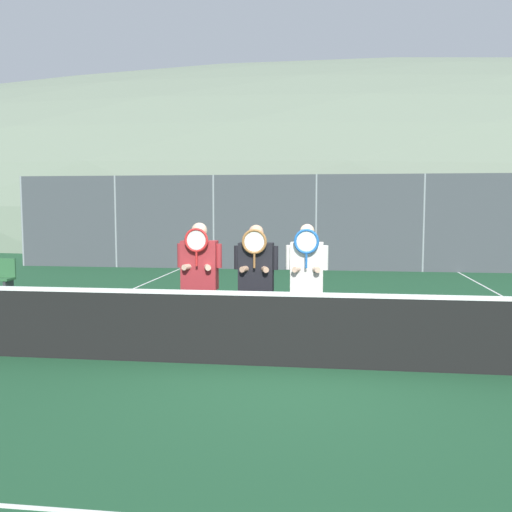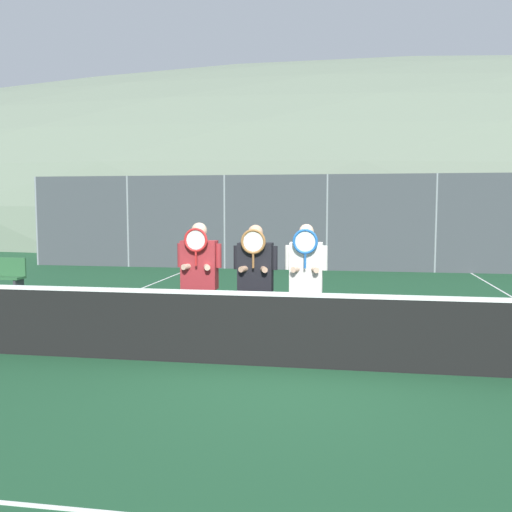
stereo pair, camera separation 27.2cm
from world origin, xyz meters
name	(u,v)px [view 1 (the left image)]	position (x,y,z in m)	size (l,w,h in m)	color
ground_plane	(291,367)	(0.00, 0.00, 0.00)	(120.00, 120.00, 0.00)	#1E4C2D
hill_distant	(327,223)	(0.00, 53.44, 0.00)	(141.62, 78.68, 27.54)	slate
clubhouse_building	(363,205)	(1.90, 19.94, 1.96)	(14.96, 5.50, 3.87)	beige
fence_back	(316,223)	(0.00, 10.43, 1.45)	(19.01, 0.06, 2.90)	gray
tennis_net	(292,329)	(0.00, 0.00, 0.48)	(11.24, 0.09, 1.04)	gray
court_line_left_sideline	(77,313)	(-4.18, 3.00, 0.00)	(0.05, 16.00, 0.01)	white
player_leftmost	(200,274)	(-1.31, 0.68, 1.05)	(0.62, 0.34, 1.75)	white
player_center_left	(256,277)	(-0.53, 0.69, 1.03)	(0.60, 0.34, 1.73)	black
player_center_right	(307,278)	(0.15, 0.70, 1.02)	(0.57, 0.34, 1.74)	#56565B
car_far_left	(176,233)	(-5.25, 13.68, 0.94)	(4.15, 2.00, 1.85)	maroon
car_left_of_center	(301,233)	(-0.62, 13.89, 0.95)	(4.01, 2.05, 1.89)	navy
car_center	(435,236)	(4.04, 13.55, 0.90)	(4.19, 2.06, 1.77)	maroon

